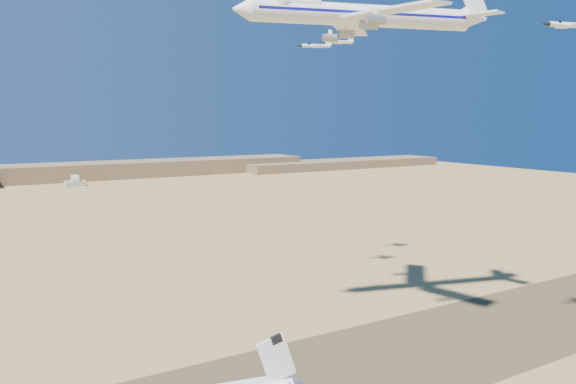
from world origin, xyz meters
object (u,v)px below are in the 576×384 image
chase_jet_a (567,25)px  chase_jet_e (338,42)px  carrier_747 (356,15)px  chase_jet_d (315,46)px

chase_jet_a → chase_jet_e: bearing=104.7°
carrier_747 → chase_jet_e: 71.19m
carrier_747 → chase_jet_d: 47.69m
chase_jet_a → chase_jet_d: (-19.77, 88.68, 2.89)m
chase_jet_a → chase_jet_e: 104.49m
chase_jet_a → chase_jet_e: chase_jet_e is taller
carrier_747 → chase_jet_a: size_ratio=5.66×
carrier_747 → chase_jet_a: carrier_747 is taller
chase_jet_a → chase_jet_d: 90.91m
carrier_747 → chase_jet_e: bearing=74.0°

